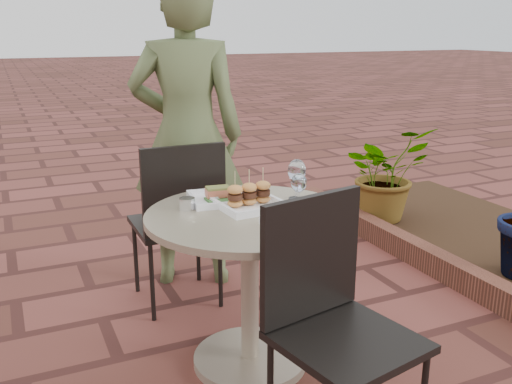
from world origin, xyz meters
name	(u,v)px	position (x,y,z in m)	size (l,w,h in m)	color
ground	(203,340)	(0.00, 0.00, 0.00)	(60.00, 60.00, 0.00)	brown
cafe_table	(250,266)	(0.13, -0.28, 0.48)	(0.90, 0.90, 0.73)	gray
chair_far	(179,212)	(0.02, 0.39, 0.55)	(0.44, 0.44, 0.93)	black
chair_near	(330,305)	(0.19, -0.85, 0.55)	(0.52, 0.52, 0.93)	black
diner	(187,135)	(0.18, 0.72, 0.90)	(0.65, 0.43, 1.79)	#4E5B32
plate_salmon	(218,197)	(0.07, -0.06, 0.75)	(0.28, 0.28, 0.07)	white
plate_sliders	(249,199)	(0.16, -0.20, 0.77)	(0.29, 0.29, 0.17)	white
plate_tuna	(299,225)	(0.23, -0.54, 0.74)	(0.25, 0.25, 0.03)	white
wine_glass_right	(299,184)	(0.35, -0.31, 0.84)	(0.07, 0.07, 0.16)	white
wine_glass_mid	(297,171)	(0.40, -0.20, 0.87)	(0.08, 0.08, 0.19)	white
wine_glass_far	(296,172)	(0.41, -0.17, 0.86)	(0.08, 0.08, 0.18)	white
steel_ramekin	(187,204)	(-0.09, -0.12, 0.76)	(0.07, 0.07, 0.05)	silver
cutlery_set	(345,222)	(0.44, -0.56, 0.73)	(0.09, 0.20, 0.00)	silver
planter_curb	(420,254)	(1.60, 0.30, 0.07)	(0.12, 3.00, 0.15)	brown
mulch_bed	(499,245)	(2.30, 0.30, 0.03)	(1.30, 3.00, 0.06)	black
potted_plant_a	(386,173)	(1.85, 1.04, 0.42)	(0.66, 0.57, 0.73)	#33662D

